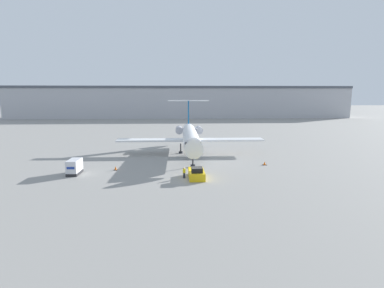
{
  "coord_description": "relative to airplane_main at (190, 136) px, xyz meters",
  "views": [
    {
      "loc": [
        -2.86,
        -42.82,
        12.34
      ],
      "look_at": [
        0.0,
        9.5,
        3.68
      ],
      "focal_mm": 28.0,
      "sensor_mm": 36.0,
      "label": 1
    }
  ],
  "objects": [
    {
      "name": "terminal_building",
      "position": [
        -0.18,
        101.0,
        4.72
      ],
      "size": [
        180.0,
        16.8,
        16.81
      ],
      "color": "#B2B2B7",
      "rests_on": "ground"
    },
    {
      "name": "traffic_cone_right",
      "position": [
        12.68,
        -10.77,
        -3.42
      ],
      "size": [
        0.68,
        0.68,
        0.62
      ],
      "color": "black",
      "rests_on": "ground"
    },
    {
      "name": "pushback_tug",
      "position": [
        -0.0,
        -18.55,
        -3.02
      ],
      "size": [
        2.31,
        4.69,
        1.86
      ],
      "color": "yellow",
      "rests_on": "ground"
    },
    {
      "name": "luggage_cart",
      "position": [
        -18.97,
        -15.23,
        -2.55
      ],
      "size": [
        1.63,
        3.46,
        2.33
      ],
      "color": "#232326",
      "rests_on": "ground"
    },
    {
      "name": "ground_plane",
      "position": [
        -0.18,
        -19.0,
        -3.71
      ],
      "size": [
        600.0,
        600.0,
        0.0
      ],
      "primitive_type": "plane",
      "color": "gray"
    },
    {
      "name": "airplane_main",
      "position": [
        0.0,
        0.0,
        0.0
      ],
      "size": [
        30.6,
        28.98,
        10.97
      ],
      "color": "white",
      "rests_on": "ground"
    },
    {
      "name": "worker_near_tug",
      "position": [
        -1.84,
        -18.45,
        -2.86
      ],
      "size": [
        0.4,
        0.24,
        1.64
      ],
      "color": "#232838",
      "rests_on": "ground"
    },
    {
      "name": "traffic_cone_left",
      "position": [
        -13.04,
        -13.09,
        -3.37
      ],
      "size": [
        0.58,
        0.58,
        0.71
      ],
      "color": "black",
      "rests_on": "ground"
    }
  ]
}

